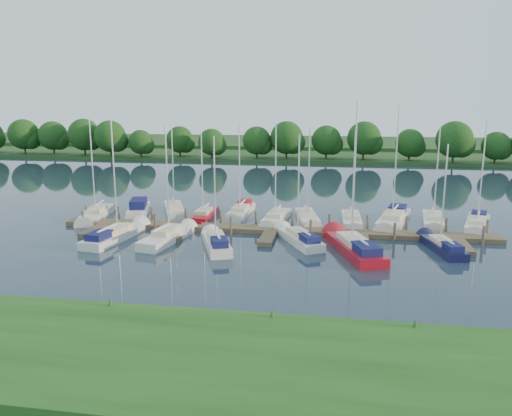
% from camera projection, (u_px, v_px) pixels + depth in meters
% --- Properties ---
extents(ground, '(260.00, 260.00, 0.00)m').
position_uv_depth(ground, '(258.00, 258.00, 38.26)').
color(ground, '#1A2735').
rests_on(ground, ground).
extents(near_bank, '(90.00, 10.00, 0.50)m').
position_uv_depth(near_bank, '(203.00, 359.00, 22.77)').
color(near_bank, '#1B4814').
rests_on(near_bank, ground).
extents(dock, '(40.00, 6.00, 0.40)m').
position_uv_depth(dock, '(271.00, 232.00, 45.27)').
color(dock, brown).
rests_on(dock, ground).
extents(mooring_pilings, '(38.24, 2.84, 2.00)m').
position_uv_depth(mooring_pilings, '(273.00, 224.00, 46.27)').
color(mooring_pilings, '#473D33').
rests_on(mooring_pilings, ground).
extents(far_shore, '(180.00, 30.00, 0.60)m').
position_uv_depth(far_shore, '(312.00, 154.00, 110.57)').
color(far_shore, '#21471B').
rests_on(far_shore, ground).
extents(distant_hill, '(220.00, 40.00, 1.40)m').
position_uv_depth(distant_hill, '(317.00, 143.00, 134.61)').
color(distant_hill, '#2C4F22').
rests_on(distant_hill, ground).
extents(treeline, '(146.08, 10.01, 8.29)m').
position_uv_depth(treeline, '(319.00, 141.00, 97.57)').
color(treeline, '#38281C').
rests_on(treeline, ground).
extents(sailboat_n_0, '(3.27, 8.38, 10.62)m').
position_uv_depth(sailboat_n_0, '(97.00, 215.00, 51.49)').
color(sailboat_n_0, silver).
rests_on(sailboat_n_0, ground).
extents(motorboat, '(3.50, 6.92, 1.95)m').
position_uv_depth(motorboat, '(138.00, 210.00, 53.26)').
color(motorboat, silver).
rests_on(motorboat, ground).
extents(sailboat_n_2, '(4.16, 7.61, 9.82)m').
position_uv_depth(sailboat_n_2, '(174.00, 210.00, 53.86)').
color(sailboat_n_2, silver).
rests_on(sailboat_n_2, ground).
extents(sailboat_n_3, '(1.73, 7.11, 9.22)m').
position_uv_depth(sailboat_n_3, '(204.00, 217.00, 50.87)').
color(sailboat_n_3, maroon).
rests_on(sailboat_n_3, ground).
extents(sailboat_n_4, '(1.98, 7.91, 10.08)m').
position_uv_depth(sailboat_n_4, '(241.00, 212.00, 52.80)').
color(sailboat_n_4, silver).
rests_on(sailboat_n_4, ground).
extents(sailboat_n_5, '(2.36, 7.89, 9.96)m').
position_uv_depth(sailboat_n_5, '(276.00, 219.00, 49.85)').
color(sailboat_n_5, silver).
rests_on(sailboat_n_5, ground).
extents(sailboat_n_6, '(3.04, 7.75, 9.70)m').
position_uv_depth(sailboat_n_6, '(308.00, 219.00, 50.04)').
color(sailboat_n_6, silver).
rests_on(sailboat_n_6, ground).
extents(sailboat_n_7, '(1.93, 7.43, 9.50)m').
position_uv_depth(sailboat_n_7, '(352.00, 221.00, 49.00)').
color(sailboat_n_7, silver).
rests_on(sailboat_n_7, ground).
extents(sailboat_n_8, '(4.18, 9.62, 12.14)m').
position_uv_depth(sailboat_n_8, '(393.00, 221.00, 48.90)').
color(sailboat_n_8, silver).
rests_on(sailboat_n_8, ground).
extents(sailboat_n_9, '(2.72, 7.86, 9.84)m').
position_uv_depth(sailboat_n_9, '(433.00, 221.00, 48.92)').
color(sailboat_n_9, silver).
rests_on(sailboat_n_9, ground).
extents(sailboat_n_10, '(3.90, 8.29, 10.40)m').
position_uv_depth(sailboat_n_10, '(477.00, 225.00, 47.45)').
color(sailboat_n_10, silver).
rests_on(sailboat_n_10, ground).
extents(sailboat_s_0, '(2.94, 8.64, 10.92)m').
position_uv_depth(sailboat_s_0, '(115.00, 236.00, 43.35)').
color(sailboat_s_0, silver).
rests_on(sailboat_s_0, ground).
extents(sailboat_s_1, '(2.91, 8.03, 10.35)m').
position_uv_depth(sailboat_s_1, '(168.00, 238.00, 42.87)').
color(sailboat_s_1, silver).
rests_on(sailboat_s_1, ground).
extents(sailboat_s_2, '(3.85, 7.23, 9.52)m').
position_uv_depth(sailboat_s_2, '(216.00, 244.00, 40.93)').
color(sailboat_s_2, silver).
rests_on(sailboat_s_2, ground).
extents(sailboat_s_3, '(4.56, 7.09, 9.50)m').
position_uv_depth(sailboat_s_3, '(299.00, 239.00, 42.31)').
color(sailboat_s_3, silver).
rests_on(sailboat_s_3, ground).
extents(sailboat_s_4, '(4.77, 9.61, 12.26)m').
position_uv_depth(sailboat_s_4, '(354.00, 248.00, 39.67)').
color(sailboat_s_4, maroon).
rests_on(sailboat_s_4, ground).
extents(sailboat_s_5, '(2.85, 6.99, 8.87)m').
position_uv_depth(sailboat_s_5, '(442.00, 247.00, 40.18)').
color(sailboat_s_5, '#0F1134').
rests_on(sailboat_s_5, ground).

